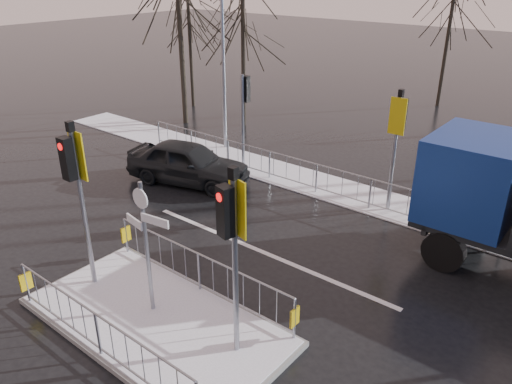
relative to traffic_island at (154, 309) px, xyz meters
The scene contains 10 objects.
ground 0.39m from the traffic_island, 42.90° to the right, with size 120.00×120.00×0.00m, color black.
snow_verge 8.60m from the traffic_island, 89.92° to the left, with size 30.00×2.00×0.04m, color white.
lane_markings 0.52m from the traffic_island, 88.07° to the right, with size 8.00×11.38×0.01m.
traffic_island is the anchor object (origin of this frame).
far_kerb_fixtures 8.11m from the traffic_island, 87.84° to the left, with size 18.00×0.65×3.83m.
car_far_lane 7.75m from the traffic_island, 130.41° to the left, with size 1.77×4.41×1.50m, color black.
tree_near_b 15.57m from the traffic_island, 122.60° to the left, with size 4.00×4.00×7.55m.
tree_near_c 18.84m from the traffic_island, 132.79° to the left, with size 3.50×3.50×6.61m.
tree_far_a 22.52m from the traffic_island, 95.17° to the left, with size 3.75×3.75×7.08m.
street_lamp_left 12.17m from the traffic_island, 124.07° to the left, with size 1.25×0.18×8.20m.
Camera 1 is at (7.16, -5.40, 7.14)m, focal length 35.00 mm.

